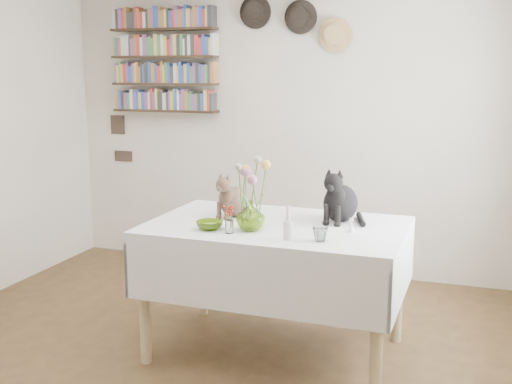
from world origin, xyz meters
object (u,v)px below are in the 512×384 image
at_px(bookshelf_unit, 164,61).
at_px(dining_table, 276,256).
at_px(black_cat, 341,193).
at_px(tabby_cat, 234,193).
at_px(flower_vase, 251,216).

bearing_deg(bookshelf_unit, dining_table, -46.06).
xyz_separation_m(dining_table, bookshelf_unit, (-1.57, 1.63, 1.21)).
relative_size(black_cat, bookshelf_unit, 0.35).
bearing_deg(tabby_cat, bookshelf_unit, 147.57).
xyz_separation_m(tabby_cat, flower_vase, (0.23, -0.33, -0.06)).
bearing_deg(black_cat, flower_vase, -128.27).
height_order(tabby_cat, bookshelf_unit, bookshelf_unit).
xyz_separation_m(dining_table, tabby_cat, (-0.33, 0.13, 0.35)).
bearing_deg(bookshelf_unit, flower_vase, -51.18).
bearing_deg(dining_table, flower_vase, -116.94).
distance_m(tabby_cat, black_cat, 0.69).
relative_size(dining_table, bookshelf_unit, 1.58).
distance_m(tabby_cat, bookshelf_unit, 2.12).
distance_m(black_cat, bookshelf_unit, 2.52).
height_order(dining_table, black_cat, black_cat).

